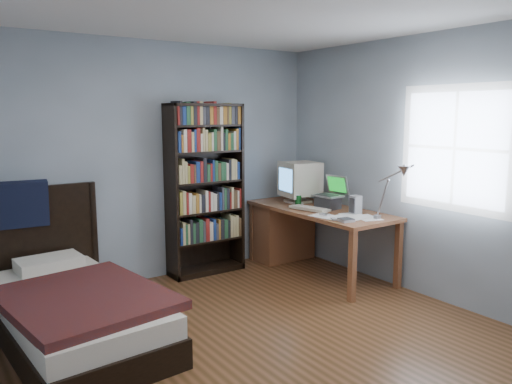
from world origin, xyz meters
The scene contains 14 objects.
room centered at (0.03, 0.00, 1.25)m, with size 4.20×4.24×2.50m.
desk centered at (1.50, 1.69, 0.42)m, with size 0.75×1.75×0.73m.
crt_monitor centered at (1.55, 1.62, 1.00)m, with size 0.47×0.44×0.48m.
laptop centered at (1.59, 1.15, 0.83)m, with size 0.31×0.31×0.36m.
desk_lamp centered at (1.50, 0.13, 1.19)m, with size 0.22×0.49×0.58m.
keyboard centered at (1.36, 1.20, 0.75)m, with size 0.17×0.44×0.03m, color beige.
speaker centered at (1.61, 0.77, 0.83)m, with size 0.10×0.10×0.19m, color #97979A.
soda_can centered at (1.39, 1.43, 0.79)m, with size 0.07×0.07×0.13m, color #0B3E08.
mouse centered at (1.47, 1.50, 0.75)m, with size 0.06×0.11×0.04m, color silver.
phone_silver centered at (1.28, 0.88, 0.74)m, with size 0.06×0.11×0.02m, color silver.
phone_grey centered at (1.22, 0.68, 0.74)m, with size 0.04×0.08×0.02m, color #97979A.
external_drive centered at (1.27, 0.56, 0.74)m, with size 0.13×0.13×0.03m, color #97979A.
bookshelf centered at (0.49, 1.94, 0.94)m, with size 0.84×0.30×1.86m.
bed centered at (-1.19, 1.14, 0.26)m, with size 1.21×2.09×1.16m.
Camera 1 is at (-2.12, -2.81, 1.77)m, focal length 35.00 mm.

